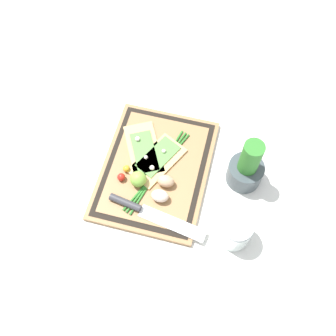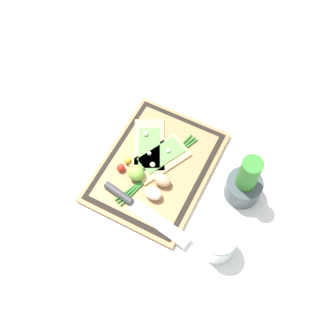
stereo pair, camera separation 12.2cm
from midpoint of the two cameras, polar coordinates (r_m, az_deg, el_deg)
name	(u,v)px [view 1 (the left image)]	position (r m, az deg, el deg)	size (l,w,h in m)	color
ground_plane	(156,170)	(1.26, -4.59, -0.62)	(6.00, 6.00, 0.00)	silver
cutting_board	(155,169)	(1.25, -4.62, -0.42)	(0.43, 0.33, 0.02)	#997047
pizza_slice_near	(144,149)	(1.27, -6.29, 2.44)	(0.22, 0.18, 0.02)	tan
pizza_slice_far	(157,160)	(1.24, -4.42, 0.95)	(0.21, 0.17, 0.02)	tan
knife	(141,209)	(1.18, -6.90, -6.30)	(0.08, 0.31, 0.02)	silver
egg_brown	(166,181)	(1.19, -3.25, -2.19)	(0.04, 0.05, 0.04)	tan
egg_pink	(160,196)	(1.18, -4.14, -4.35)	(0.04, 0.05, 0.04)	beige
lime	(138,179)	(1.20, -7.23, -1.89)	(0.05, 0.05, 0.05)	#7FB742
cherry_tomato_red	(121,177)	(1.22, -9.64, -1.60)	(0.03, 0.03, 0.03)	red
cherry_tomato_yellow	(126,169)	(1.23, -8.85, -0.38)	(0.02, 0.02, 0.02)	gold
scallion_bunch	(158,171)	(1.23, -4.35, -0.68)	(0.32, 0.14, 0.01)	#2D7528
herb_pot	(246,168)	(1.19, 8.50, -0.33)	(0.11, 0.11, 0.20)	#3D474C
sauce_jar	(235,231)	(1.14, 6.65, -9.43)	(0.10, 0.10, 0.10)	silver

